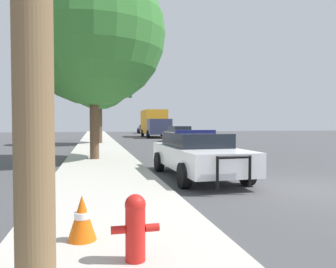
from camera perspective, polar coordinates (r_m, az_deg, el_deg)
ground_plane at (r=9.24m, az=23.57°, el=-8.82°), size 110.00×110.00×0.00m
sidewalk_left at (r=7.49m, az=-10.35°, el=-10.69°), size 3.00×110.00×0.13m
police_car at (r=10.24m, az=5.12°, el=-3.38°), size 2.10×5.10×1.48m
fire_hydrant at (r=3.88m, az=-5.71°, el=-15.56°), size 0.55×0.24×0.76m
traffic_light at (r=32.19m, az=-9.79°, el=5.50°), size 3.31×0.35×5.08m
car_background_oncoming at (r=28.78m, az=2.08°, el=0.06°), size 2.00×4.69×1.41m
car_background_distant at (r=53.25m, az=-4.21°, el=0.92°), size 2.15×4.26×1.36m
box_truck at (r=38.75m, az=-2.35°, el=1.96°), size 2.79×7.85×3.21m
tree_sidewalk_near at (r=15.10m, az=-12.82°, el=16.66°), size 6.21×6.21×8.53m
tree_sidewalk_mid at (r=26.31m, az=-11.94°, el=9.77°), size 5.14×5.14×7.75m
traffic_cone at (r=4.66m, az=-14.74°, el=-13.89°), size 0.38×0.38×0.61m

